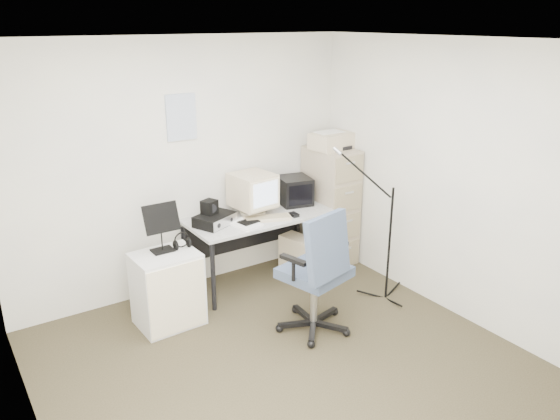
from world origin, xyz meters
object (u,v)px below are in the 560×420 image
office_chair (315,270)px  desk (260,248)px  filing_cabinet (330,205)px  side_cart (167,289)px

office_chair → desk: bearing=70.4°
office_chair → filing_cabinet: bearing=32.8°
filing_cabinet → desk: filing_cabinet is taller
desk → side_cart: 1.19m
filing_cabinet → side_cart: 2.15m
filing_cabinet → office_chair: size_ratio=1.12×
filing_cabinet → office_chair: bearing=-133.5°
side_cart → office_chair: bearing=-40.0°
filing_cabinet → desk: size_ratio=0.87×
desk → office_chair: bearing=-96.0°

